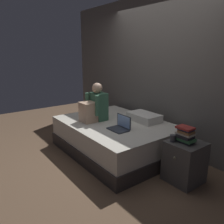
{
  "coord_description": "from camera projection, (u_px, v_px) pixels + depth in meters",
  "views": [
    {
      "loc": [
        2.73,
        -1.95,
        1.73
      ],
      "look_at": [
        -0.03,
        0.1,
        0.79
      ],
      "focal_mm": 36.3,
      "sensor_mm": 36.0,
      "label": 1
    }
  ],
  "objects": [
    {
      "name": "pillow",
      "position": [
        144.0,
        117.0,
        3.94
      ],
      "size": [
        0.56,
        0.36,
        0.13
      ],
      "primitive_type": "cube",
      "color": "silver",
      "rests_on": "bed"
    },
    {
      "name": "ground_plane",
      "position": [
        108.0,
        160.0,
        3.69
      ],
      "size": [
        8.0,
        8.0,
        0.0
      ],
      "primitive_type": "plane",
      "color": "brown"
    },
    {
      "name": "person_sitting",
      "position": [
        95.0,
        106.0,
        3.92
      ],
      "size": [
        0.39,
        0.44,
        0.66
      ],
      "color": "#38664C",
      "rests_on": "bed"
    },
    {
      "name": "laptop",
      "position": [
        120.0,
        126.0,
        3.5
      ],
      "size": [
        0.32,
        0.23,
        0.22
      ],
      "color": "#333842",
      "rests_on": "bed"
    },
    {
      "name": "book_stack",
      "position": [
        186.0,
        135.0,
        2.93
      ],
      "size": [
        0.23,
        0.18,
        0.22
      ],
      "color": "black",
      "rests_on": "nightstand"
    },
    {
      "name": "mug",
      "position": [
        173.0,
        138.0,
        2.98
      ],
      "size": [
        0.08,
        0.08,
        0.09
      ],
      "primitive_type": "cylinder",
      "color": "#3D3D42",
      "rests_on": "nightstand"
    },
    {
      "name": "nightstand",
      "position": [
        185.0,
        162.0,
        3.04
      ],
      "size": [
        0.44,
        0.46,
        0.56
      ],
      "color": "#474442",
      "rests_on": "ground_plane"
    },
    {
      "name": "wall_back",
      "position": [
        163.0,
        72.0,
        4.02
      ],
      "size": [
        5.6,
        0.1,
        2.7
      ],
      "primitive_type": "cube",
      "color": "#605B56",
      "rests_on": "ground_plane"
    },
    {
      "name": "bed",
      "position": [
        115.0,
        137.0,
        3.95
      ],
      "size": [
        2.0,
        1.5,
        0.54
      ],
      "color": "#332D2B",
      "rests_on": "ground_plane"
    }
  ]
}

